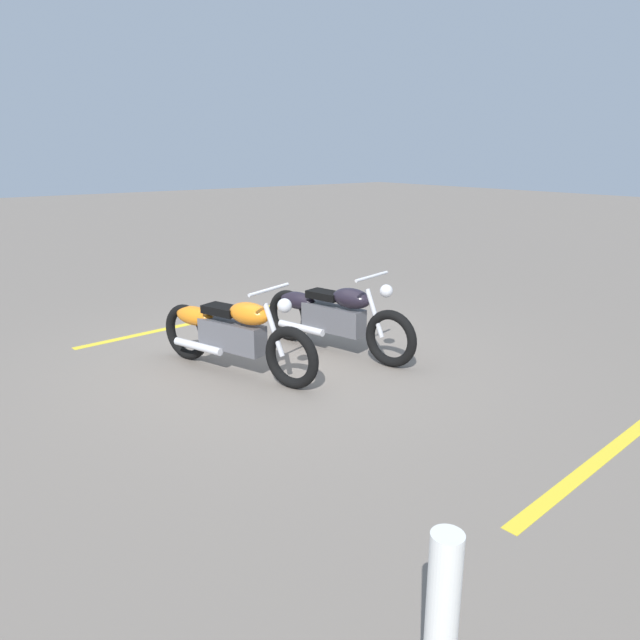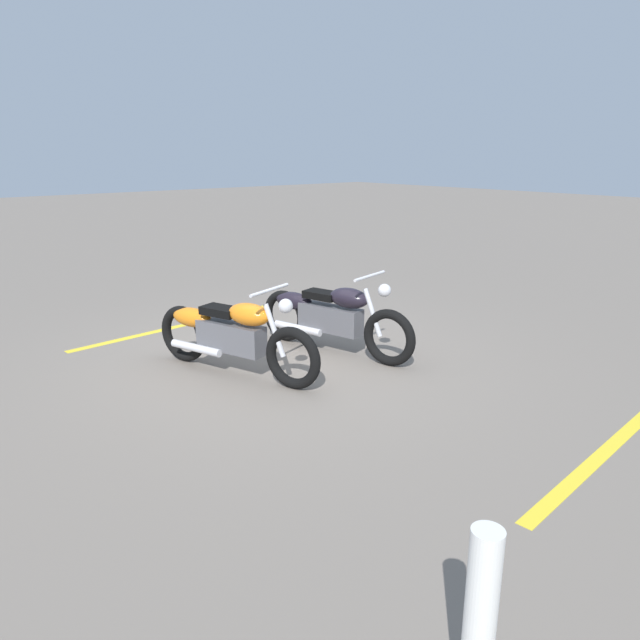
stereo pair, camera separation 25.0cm
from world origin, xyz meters
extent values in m
plane|color=slate|center=(0.00, 0.00, 0.00)|extent=(60.00, 60.00, 0.00)
torus|color=black|center=(0.86, -0.43, 0.34)|extent=(0.67, 0.31, 0.67)
torus|color=black|center=(-0.62, -0.89, 0.34)|extent=(0.67, 0.31, 0.67)
cube|color=#59595E|center=(0.07, -0.67, 0.42)|extent=(0.87, 0.46, 0.32)
ellipsoid|color=orange|center=(0.33, -0.59, 0.72)|extent=(0.58, 0.42, 0.24)
ellipsoid|color=orange|center=(-0.47, -0.85, 0.56)|extent=(0.61, 0.40, 0.22)
cube|color=black|center=(-0.05, -0.71, 0.70)|extent=(0.49, 0.36, 0.09)
cylinder|color=silver|center=(0.65, -0.49, 0.60)|extent=(0.27, 0.13, 0.56)
cylinder|color=silver|center=(0.60, -0.51, 1.02)|extent=(0.22, 0.60, 0.04)
sphere|color=silver|center=(0.79, -0.45, 0.88)|extent=(0.15, 0.15, 0.15)
cylinder|color=silver|center=(-0.27, -0.93, 0.26)|extent=(0.69, 0.30, 0.09)
torus|color=black|center=(1.03, 0.84, 0.34)|extent=(0.68, 0.26, 0.67)
torus|color=black|center=(-0.49, 0.48, 0.34)|extent=(0.68, 0.26, 0.67)
cube|color=#59595E|center=(0.22, 0.65, 0.42)|extent=(0.87, 0.41, 0.32)
ellipsoid|color=black|center=(0.49, 0.71, 0.72)|extent=(0.57, 0.39, 0.24)
ellipsoid|color=black|center=(-0.33, 0.52, 0.56)|extent=(0.60, 0.36, 0.22)
cube|color=black|center=(0.10, 0.62, 0.70)|extent=(0.48, 0.33, 0.09)
cylinder|color=silver|center=(0.81, 0.79, 0.60)|extent=(0.27, 0.12, 0.56)
cylinder|color=silver|center=(0.76, 0.77, 1.02)|extent=(0.18, 0.61, 0.04)
sphere|color=silver|center=(0.95, 0.82, 0.88)|extent=(0.15, 0.15, 0.15)
cylinder|color=silver|center=(-0.13, 0.42, 0.26)|extent=(0.70, 0.25, 0.09)
cylinder|color=white|center=(4.29, -2.06, 0.47)|extent=(0.14, 0.14, 0.93)
cube|color=yellow|center=(-1.97, -0.29, 0.00)|extent=(0.37, 3.20, 0.01)
cube|color=yellow|center=(3.59, 0.89, 0.00)|extent=(0.37, 3.20, 0.01)
camera|label=1|loc=(5.55, -3.68, 2.39)|focal=32.79mm
camera|label=2|loc=(5.39, -3.87, 2.39)|focal=32.79mm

